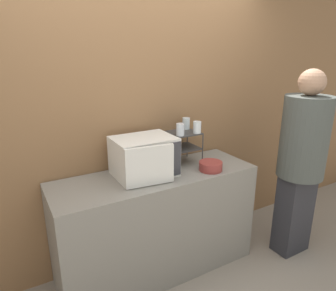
% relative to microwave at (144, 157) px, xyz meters
% --- Properties ---
extents(ground_plane, '(12.00, 12.00, 0.00)m').
position_rel_microwave_xyz_m(ground_plane, '(0.09, -0.33, -1.08)').
color(ground_plane, gray).
extents(wall_back, '(8.00, 0.06, 2.60)m').
position_rel_microwave_xyz_m(wall_back, '(0.09, 0.29, 0.22)').
color(wall_back, olive).
rests_on(wall_back, ground_plane).
extents(counter, '(1.72, 0.58, 0.92)m').
position_rel_microwave_xyz_m(counter, '(0.09, -0.04, -0.62)').
color(counter, gray).
rests_on(counter, ground_plane).
extents(microwave, '(0.49, 0.44, 0.32)m').
position_rel_microwave_xyz_m(microwave, '(0.00, 0.00, 0.00)').
color(microwave, silver).
rests_on(microwave, counter).
extents(dish_rack, '(0.26, 0.26, 0.29)m').
position_rel_microwave_xyz_m(dish_rack, '(0.43, 0.09, 0.05)').
color(dish_rack, '#333333').
rests_on(dish_rack, counter).
extents(glass_front_left, '(0.07, 0.07, 0.10)m').
position_rel_microwave_xyz_m(glass_front_left, '(0.34, 0.00, 0.18)').
color(glass_front_left, silver).
rests_on(glass_front_left, dish_rack).
extents(glass_back_right, '(0.07, 0.07, 0.10)m').
position_rel_microwave_xyz_m(glass_back_right, '(0.51, 0.17, 0.18)').
color(glass_back_right, silver).
rests_on(glass_back_right, dish_rack).
extents(glass_front_right, '(0.07, 0.07, 0.10)m').
position_rel_microwave_xyz_m(glass_front_right, '(0.51, 0.00, 0.18)').
color(glass_front_right, silver).
rests_on(glass_front_right, dish_rack).
extents(bowl, '(0.20, 0.20, 0.08)m').
position_rel_microwave_xyz_m(bowl, '(0.53, -0.19, -0.12)').
color(bowl, maroon).
rests_on(bowl, counter).
extents(person, '(0.41, 0.41, 1.76)m').
position_rel_microwave_xyz_m(person, '(1.36, -0.45, -0.10)').
color(person, '#2D2D33').
rests_on(person, ground_plane).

